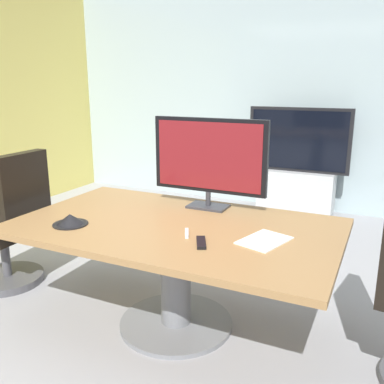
% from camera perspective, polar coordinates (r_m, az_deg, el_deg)
% --- Properties ---
extents(ground_plane, '(7.22, 7.22, 0.00)m').
position_cam_1_polar(ground_plane, '(3.07, -3.23, -16.63)').
color(ground_plane, '#99999E').
extents(wall_back_glass_partition, '(6.20, 0.10, 2.83)m').
position_cam_1_polar(wall_back_glass_partition, '(5.55, 12.47, 12.56)').
color(wall_back_glass_partition, '#9EB2B7').
rests_on(wall_back_glass_partition, ground).
extents(conference_table, '(2.04, 1.20, 0.72)m').
position_cam_1_polar(conference_table, '(2.73, -2.27, -7.77)').
color(conference_table, olive).
rests_on(conference_table, ground).
extents(office_chair_left, '(0.60, 0.58, 1.09)m').
position_cam_1_polar(office_chair_left, '(3.61, -23.40, -4.92)').
color(office_chair_left, '#4C4C51').
rests_on(office_chair_left, ground).
extents(tv_monitor, '(0.84, 0.18, 0.64)m').
position_cam_1_polar(tv_monitor, '(2.94, 2.34, 4.65)').
color(tv_monitor, '#333338').
rests_on(tv_monitor, conference_table).
extents(wall_display_unit, '(1.20, 0.36, 1.31)m').
position_cam_1_polar(wall_display_unit, '(5.27, 14.03, 1.65)').
color(wall_display_unit, '#B7BABC').
rests_on(wall_display_unit, ground).
extents(conference_phone, '(0.22, 0.22, 0.07)m').
position_cam_1_polar(conference_phone, '(2.75, -16.26, -3.68)').
color(conference_phone, black).
rests_on(conference_phone, conference_table).
extents(remote_control, '(0.12, 0.17, 0.02)m').
position_cam_1_polar(remote_control, '(2.34, 1.25, -6.89)').
color(remote_control, black).
rests_on(remote_control, conference_table).
extents(whiteboard_marker, '(0.08, 0.13, 0.02)m').
position_cam_1_polar(whiteboard_marker, '(2.48, -0.72, -5.63)').
color(whiteboard_marker, silver).
rests_on(whiteboard_marker, conference_table).
extents(paper_notepad, '(0.29, 0.35, 0.01)m').
position_cam_1_polar(paper_notepad, '(2.42, 9.82, -6.52)').
color(paper_notepad, white).
rests_on(paper_notepad, conference_table).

